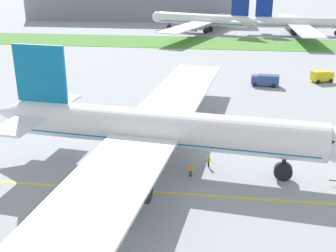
{
  "coord_description": "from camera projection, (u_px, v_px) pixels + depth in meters",
  "views": [
    {
      "loc": [
        10.45,
        -47.33,
        25.27
      ],
      "look_at": [
        2.93,
        9.38,
        3.37
      ],
      "focal_mm": 45.31,
      "sensor_mm": 36.0,
      "label": 1
    }
  ],
  "objects": [
    {
      "name": "service_truck_fuel_bowser",
      "position": [
        322.0,
        76.0,
        96.39
      ],
      "size": [
        5.26,
        3.7,
        2.61
      ],
      "color": "yellow",
      "rests_on": "ground"
    },
    {
      "name": "parked_airliner_far_centre",
      "position": [
        300.0,
        23.0,
        160.22
      ],
      "size": [
        41.71,
        66.39,
        13.14
      ],
      "color": "white",
      "rests_on": "ground"
    },
    {
      "name": "airliner_foreground",
      "position": [
        158.0,
        129.0,
        54.88
      ],
      "size": [
        48.72,
        77.95,
        15.52
      ],
      "color": "white",
      "rests_on": "ground"
    },
    {
      "name": "parked_airliner_far_left",
      "position": [
        203.0,
        20.0,
        165.67
      ],
      "size": [
        42.81,
        69.35,
        14.26
      ],
      "color": "white",
      "rests_on": "ground"
    },
    {
      "name": "terminal_building",
      "position": [
        132.0,
        0.0,
        202.79
      ],
      "size": [
        100.05,
        20.0,
        18.0
      ],
      "primitive_type": "cube",
      "color": "gray",
      "rests_on": "ground"
    },
    {
      "name": "ground_crew_marshaller_front",
      "position": [
        209.0,
        160.0,
        56.1
      ],
      "size": [
        0.45,
        0.47,
        1.6
      ],
      "color": "black",
      "rests_on": "ground"
    },
    {
      "name": "service_truck_baggage_loader",
      "position": [
        265.0,
        80.0,
        93.37
      ],
      "size": [
        6.19,
        3.0,
        2.51
      ],
      "color": "#33478C",
      "rests_on": "ground"
    },
    {
      "name": "apron_taxi_line",
      "position": [
        129.0,
        190.0,
        50.58
      ],
      "size": [
        280.0,
        0.36,
        0.01
      ],
      "primitive_type": "cube",
      "color": "yellow",
      "rests_on": "ground"
    },
    {
      "name": "grass_median_strip",
      "position": [
        194.0,
        42.0,
        145.7
      ],
      "size": [
        320.0,
        24.0,
        0.1
      ],
      "primitive_type": "cube",
      "color": "#4C8438",
      "rests_on": "ground"
    },
    {
      "name": "ground_crew_wingwalker_port",
      "position": [
        191.0,
        169.0,
        53.42
      ],
      "size": [
        0.52,
        0.47,
        1.74
      ],
      "color": "black",
      "rests_on": "ground"
    },
    {
      "name": "ground_plane",
      "position": [
        136.0,
        175.0,
        54.14
      ],
      "size": [
        600.0,
        600.0,
        0.0
      ],
      "primitive_type": "plane",
      "color": "#9399A0",
      "rests_on": "ground"
    }
  ]
}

